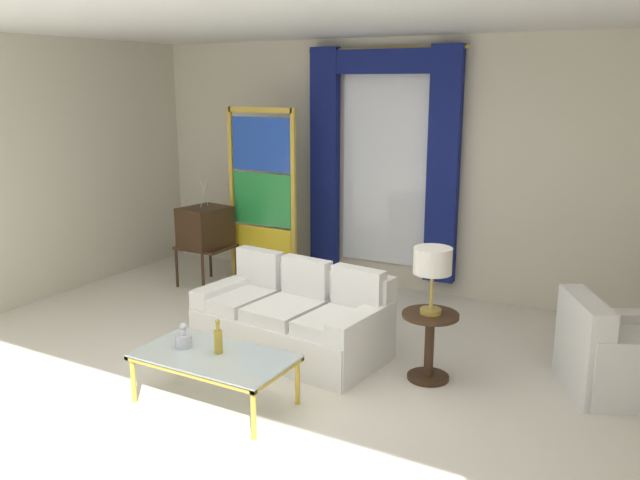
{
  "coord_description": "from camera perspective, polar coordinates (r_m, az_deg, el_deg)",
  "views": [
    {
      "loc": [
        2.85,
        -4.31,
        2.49
      ],
      "look_at": [
        -0.07,
        0.9,
        1.05
      ],
      "focal_mm": 36.9,
      "sensor_mm": 36.0,
      "label": 1
    }
  ],
  "objects": [
    {
      "name": "peacock_figurine",
      "position": [
        7.75,
        -3.44,
        -3.52
      ],
      "size": [
        0.44,
        0.6,
        0.5
      ],
      "color": "beige",
      "rests_on": "ground"
    },
    {
      "name": "curtained_window",
      "position": [
        7.91,
        5.42,
        8.06
      ],
      "size": [
        2.0,
        0.17,
        2.7
      ],
      "color": "white",
      "rests_on": "ground"
    },
    {
      "name": "vintage_tv",
      "position": [
        8.23,
        -9.93,
        0.98
      ],
      "size": [
        0.62,
        0.66,
        1.35
      ],
      "color": "#382314",
      "rests_on": "ground"
    },
    {
      "name": "coffee_table",
      "position": [
        5.3,
        -9.16,
        -10.14
      ],
      "size": [
        1.24,
        0.68,
        0.41
      ],
      "color": "silver",
      "rests_on": "ground"
    },
    {
      "name": "bottle_crystal_tall",
      "position": [
        5.44,
        -11.75,
        -8.41
      ],
      "size": [
        0.13,
        0.13,
        0.21
      ],
      "color": "silver",
      "rests_on": "coffee_table"
    },
    {
      "name": "bottle_blue_decanter",
      "position": [
        5.27,
        -8.82,
        -8.54
      ],
      "size": [
        0.07,
        0.07,
        0.28
      ],
      "color": "gold",
      "rests_on": "coffee_table"
    },
    {
      "name": "ground_plane",
      "position": [
        5.74,
        -3.9,
        -12.2
      ],
      "size": [
        16.0,
        16.0,
        0.0
      ],
      "primitive_type": "plane",
      "color": "silver"
    },
    {
      "name": "stained_glass_divider",
      "position": [
        8.04,
        -5.03,
        3.23
      ],
      "size": [
        0.95,
        0.05,
        2.2
      ],
      "color": "gold",
      "rests_on": "ground"
    },
    {
      "name": "couch_white_long",
      "position": [
        6.26,
        -2.12,
        -6.87
      ],
      "size": [
        1.84,
        1.09,
        0.86
      ],
      "color": "white",
      "rests_on": "ground"
    },
    {
      "name": "table_lamp_brass",
      "position": [
        5.5,
        9.74,
        -2.04
      ],
      "size": [
        0.32,
        0.32,
        0.57
      ],
      "color": "#B29338",
      "rests_on": "round_side_table"
    },
    {
      "name": "wall_left",
      "position": [
        8.22,
        -23.65,
        5.5
      ],
      "size": [
        0.12,
        7.0,
        3.0
      ],
      "primitive_type": "cube",
      "color": "beige",
      "rests_on": "ground"
    },
    {
      "name": "ceiling_slab",
      "position": [
        5.88,
        0.11,
        18.73
      ],
      "size": [
        8.0,
        7.6,
        0.04
      ],
      "primitive_type": "cube",
      "color": "white"
    },
    {
      "name": "armchair_white",
      "position": [
        5.96,
        24.05,
        -9.37
      ],
      "size": [
        1.09,
        1.09,
        0.8
      ],
      "color": "white",
      "rests_on": "ground"
    },
    {
      "name": "wall_rear",
      "position": [
        7.96,
        8.1,
        6.27
      ],
      "size": [
        8.0,
        0.12,
        3.0
      ],
      "primitive_type": "cube",
      "color": "beige",
      "rests_on": "ground"
    },
    {
      "name": "round_side_table",
      "position": [
        5.72,
        9.47,
        -8.55
      ],
      "size": [
        0.48,
        0.48,
        0.59
      ],
      "color": "#382314",
      "rests_on": "ground"
    }
  ]
}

